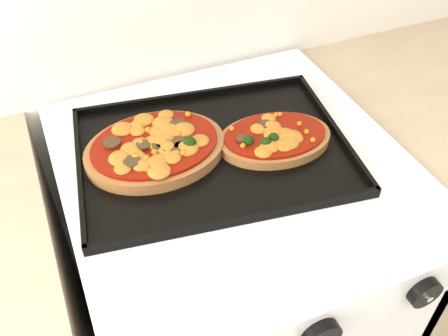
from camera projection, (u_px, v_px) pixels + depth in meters
name	position (u px, v px, depth m)	size (l,w,h in m)	color
stove	(231.00, 299.00, 1.19)	(0.60, 0.60, 0.91)	silver
control_panel	(322.00, 320.00, 0.71)	(0.60, 0.02, 0.09)	silver
knob_center	(321.00, 336.00, 0.69)	(0.06, 0.06, 0.02)	black
knob_right	(424.00, 293.00, 0.74)	(0.05, 0.05, 0.02)	black
baking_tray	(213.00, 149.00, 0.88)	(0.47, 0.35, 0.02)	black
pizza_left	(155.00, 147.00, 0.86)	(0.25, 0.19, 0.04)	brown
pizza_right	(275.00, 137.00, 0.89)	(0.20, 0.14, 0.03)	brown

